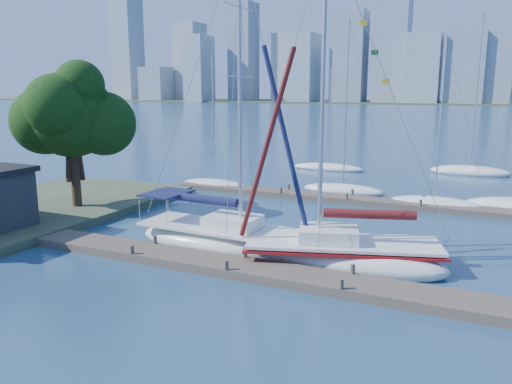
% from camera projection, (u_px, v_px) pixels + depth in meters
% --- Properties ---
extents(ground, '(700.00, 700.00, 0.00)m').
position_uv_depth(ground, '(236.00, 272.00, 22.14)').
color(ground, navy).
rests_on(ground, ground).
extents(near_dock, '(26.00, 2.00, 0.40)m').
position_uv_depth(near_dock, '(236.00, 267.00, 22.10)').
color(near_dock, '#483F35').
rests_on(near_dock, ground).
extents(far_dock, '(30.00, 1.80, 0.36)m').
position_uv_depth(far_dock, '(363.00, 201.00, 35.51)').
color(far_dock, '#483F35').
rests_on(far_dock, ground).
extents(shore, '(12.00, 22.00, 0.50)m').
position_uv_depth(shore, '(20.00, 213.00, 31.74)').
color(shore, '#38472D').
rests_on(shore, ground).
extents(far_shore, '(800.00, 100.00, 1.50)m').
position_uv_depth(far_shore, '(472.00, 103.00, 306.73)').
color(far_shore, '#38472D').
rests_on(far_shore, ground).
extents(tree, '(7.39, 6.74, 9.72)m').
position_uv_depth(tree, '(71.00, 113.00, 31.30)').
color(tree, '#322016').
rests_on(tree, ground).
extents(sailboat_navy, '(9.49, 3.39, 15.27)m').
position_uv_depth(sailboat_navy, '(222.00, 226.00, 25.36)').
color(sailboat_navy, silver).
rests_on(sailboat_navy, ground).
extents(sailboat_maroon, '(9.91, 5.74, 15.06)m').
position_uv_depth(sailboat_maroon, '(342.00, 241.00, 22.87)').
color(sailboat_maroon, silver).
rests_on(sailboat_maroon, ground).
extents(bg_boat_0, '(6.09, 2.89, 10.90)m').
position_uv_depth(bg_boat_0, '(214.00, 184.00, 41.37)').
color(bg_boat_0, silver).
rests_on(bg_boat_0, ground).
extents(bg_boat_2, '(6.72, 4.37, 13.36)m').
position_uv_depth(bg_boat_2, '(343.00, 189.00, 39.20)').
color(bg_boat_2, silver).
rests_on(bg_boat_2, ground).
extents(bg_boat_3, '(6.54, 3.29, 11.52)m').
position_uv_depth(bg_boat_3, '(435.00, 203.00, 34.40)').
color(bg_boat_3, silver).
rests_on(bg_boat_3, ground).
extents(bg_boat_6, '(7.49, 4.13, 10.37)m').
position_uv_depth(bg_boat_6, '(328.00, 168.00, 50.42)').
color(bg_boat_6, silver).
rests_on(bg_boat_6, ground).
extents(bg_boat_7, '(7.38, 2.92, 15.30)m').
position_uv_depth(bg_boat_7, '(470.00, 171.00, 47.67)').
color(bg_boat_7, silver).
rests_on(bg_boat_7, ground).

